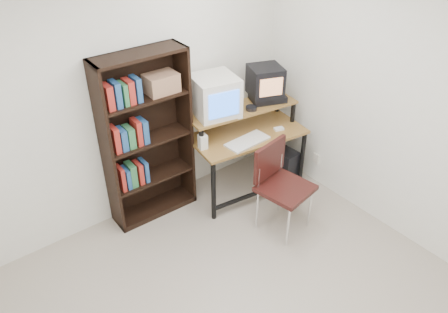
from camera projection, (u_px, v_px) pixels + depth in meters
back_wall at (111, 101)px, 3.99m from camera, size 4.00×0.01×2.60m
right_wall at (433, 119)px, 3.70m from camera, size 0.01×4.00×2.60m
computer_desk at (246, 136)px, 4.67m from camera, size 1.28×0.76×0.98m
crt_monitor at (215, 96)px, 4.37m from camera, size 0.51×0.51×0.41m
vcr at (268, 98)px, 4.71m from camera, size 0.43×0.37×0.08m
crt_tv at (265, 81)px, 4.60m from camera, size 0.43×0.42×0.31m
cd_spindle at (251, 109)px, 4.53m from camera, size 0.14×0.14×0.05m
keyboard at (247, 142)px, 4.47m from camera, size 0.48×0.24×0.03m
mousepad at (281, 131)px, 4.69m from camera, size 0.24×0.21×0.01m
mouse at (279, 129)px, 4.68m from camera, size 0.11×0.09×0.03m
desk_speaker at (203, 142)px, 4.33m from camera, size 0.09×0.09×0.17m
pc_tower at (279, 163)px, 5.08m from camera, size 0.22×0.46×0.42m
school_chair at (279, 179)px, 4.22m from camera, size 0.53×0.53×0.92m
bookshelf at (146, 137)px, 4.24m from camera, size 0.88×0.31×1.75m
wall_outlet at (316, 158)px, 5.00m from camera, size 0.02×0.08×0.12m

